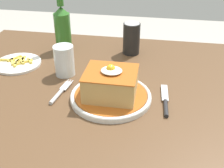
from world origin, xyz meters
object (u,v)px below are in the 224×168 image
side_plate_fries (18,63)px  soda_can (131,39)px  beer_bottle_green (62,26)px  main_plate (111,96)px  knife (166,104)px  fork (60,93)px  drinking_glass (64,62)px

side_plate_fries → soda_can: bearing=23.3°
soda_can → beer_bottle_green: beer_bottle_green is taller
main_plate → knife: main_plate is taller
beer_bottle_green → side_plate_fries: bearing=-128.4°
main_plate → soda_can: 0.34m
side_plate_fries → fork: bearing=-37.5°
drinking_glass → main_plate: bearing=-34.1°
soda_can → main_plate: bearing=-93.8°
beer_bottle_green → drinking_glass: bearing=-71.0°
soda_can → drinking_glass: size_ratio=1.18×
main_plate → side_plate_fries: bearing=156.7°
beer_bottle_green → main_plate: bearing=-52.2°
fork → beer_bottle_green: bearing=105.6°
fork → main_plate: bearing=1.6°
main_plate → drinking_glass: (-0.18, 0.12, 0.04)m
main_plate → knife: bearing=-2.1°
main_plate → side_plate_fries: main_plate is taller
fork → knife: size_ratio=0.86×
fork → soda_can: soda_can is taller
fork → knife: bearing=-0.3°
knife → beer_bottle_green: 0.54m
main_plate → side_plate_fries: (-0.38, 0.16, -0.00)m
knife → side_plate_fries: 0.57m
fork → side_plate_fries: side_plate_fries is taller
fork → drinking_glass: (-0.02, 0.13, 0.04)m
soda_can → drinking_glass: (-0.20, -0.21, -0.02)m
fork → beer_bottle_green: 0.35m
knife → soda_can: bearing=112.3°
beer_bottle_green → soda_can: bearing=2.6°
drinking_glass → side_plate_fries: 0.20m
soda_can → side_plate_fries: size_ratio=0.73×
main_plate → drinking_glass: drinking_glass is taller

